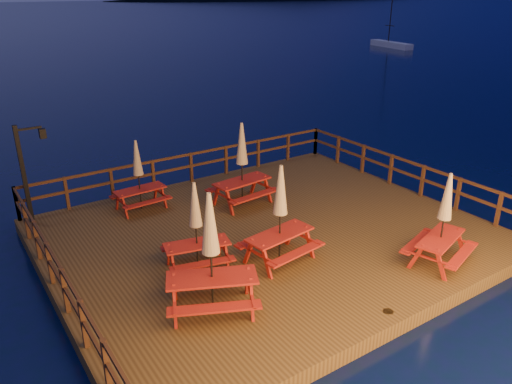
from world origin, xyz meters
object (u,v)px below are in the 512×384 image
lamp_post (28,165)px  sailboat (391,45)px  picnic_table_0 (280,213)px  picnic_table_1 (138,174)px  picnic_table_2 (211,252)px

lamp_post → sailboat: (46.58, 28.06, -1.86)m
picnic_table_0 → picnic_table_1: 5.38m
sailboat → lamp_post: bearing=-139.2°
picnic_table_1 → picnic_table_2: bearing=-99.8°
lamp_post → picnic_table_1: (2.96, -0.95, -0.61)m
picnic_table_0 → sailboat: bearing=31.3°
picnic_table_1 → picnic_table_2: 6.04m
picnic_table_1 → picnic_table_2: size_ratio=0.81×
sailboat → picnic_table_1: bearing=-136.7°
lamp_post → picnic_table_1: bearing=-17.8°
sailboat → picnic_table_0: size_ratio=3.84×
picnic_table_2 → picnic_table_0: bearing=45.4°
lamp_post → picnic_table_0: bearing=-52.0°
picnic_table_1 → lamp_post: bearing=159.4°
picnic_table_2 → lamp_post: bearing=133.1°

